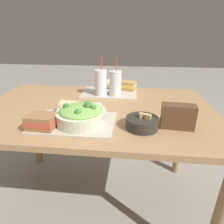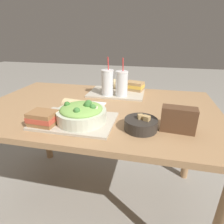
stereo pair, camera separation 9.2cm
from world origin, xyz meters
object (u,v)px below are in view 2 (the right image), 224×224
object	(u,v)px
baguette_near	(75,106)
drink_cup_dark	(108,83)
drink_cup_red	(122,84)
napkin_folded	(93,104)
sandwich_near	(43,118)
salad_bowl	(82,113)
chip_bag	(178,120)
sandwich_far	(135,86)
soup_bowl	(141,124)
baguette_far	(115,84)

from	to	relation	value
baguette_near	drink_cup_dark	distance (m)	0.35
drink_cup_red	napkin_folded	world-z (taller)	drink_cup_red
sandwich_near	baguette_near	bearing A→B (deg)	65.90
salad_bowl	chip_bag	bearing A→B (deg)	2.27
baguette_near	drink_cup_red	distance (m)	0.39
salad_bowl	sandwich_far	world-z (taller)	salad_bowl
salad_bowl	chip_bag	distance (m)	0.45
drink_cup_dark	drink_cup_red	bearing A→B (deg)	0.00
soup_bowl	drink_cup_dark	world-z (taller)	drink_cup_dark
drink_cup_red	napkin_folded	distance (m)	0.25
baguette_far	napkin_folded	bearing A→B (deg)	177.07
salad_bowl	soup_bowl	size ratio (longest dim) A/B	1.60
drink_cup_dark	chip_bag	world-z (taller)	drink_cup_dark
soup_bowl	salad_bowl	bearing A→B (deg)	178.99
salad_bowl	drink_cup_red	size ratio (longest dim) A/B	0.96
sandwich_far	napkin_folded	size ratio (longest dim) A/B	1.02
sandwich_near	drink_cup_red	size ratio (longest dim) A/B	0.52
soup_bowl	baguette_far	world-z (taller)	baguette_far
baguette_far	napkin_folded	distance (m)	0.36
salad_bowl	soup_bowl	distance (m)	0.29
drink_cup_dark	baguette_near	bearing A→B (deg)	-106.69
baguette_near	napkin_folded	bearing A→B (deg)	-10.06
soup_bowl	baguette_near	distance (m)	0.38
sandwich_far	soup_bowl	bearing A→B (deg)	-65.67
baguette_near	sandwich_far	distance (m)	0.56
napkin_folded	drink_cup_dark	bearing A→B (deg)	75.28
sandwich_far	drink_cup_dark	xyz separation A→B (m)	(-0.17, -0.15, 0.05)
chip_bag	baguette_near	bearing A→B (deg)	176.49
baguette_near	chip_bag	distance (m)	0.54
baguette_far	sandwich_far	bearing A→B (deg)	-89.36
salad_bowl	drink_cup_red	bearing A→B (deg)	74.37
sandwich_far	baguette_far	xyz separation A→B (m)	(-0.15, 0.02, 0.00)
baguette_far	soup_bowl	bearing A→B (deg)	-150.10
baguette_far	drink_cup_dark	distance (m)	0.18
salad_bowl	chip_bag	size ratio (longest dim) A/B	1.55
baguette_near	baguette_far	world-z (taller)	same
baguette_far	salad_bowl	bearing A→B (deg)	-176.18
salad_bowl	baguette_near	world-z (taller)	salad_bowl
baguette_near	sandwich_far	size ratio (longest dim) A/B	0.88
salad_bowl	baguette_far	size ratio (longest dim) A/B	2.37
salad_bowl	sandwich_near	world-z (taller)	salad_bowl
salad_bowl	napkin_folded	size ratio (longest dim) A/B	1.68
baguette_far	chip_bag	world-z (taller)	chip_bag
drink_cup_dark	soup_bowl	bearing A→B (deg)	-58.88
sandwich_near	chip_bag	size ratio (longest dim) A/B	0.85
sandwich_near	napkin_folded	size ratio (longest dim) A/B	0.91
chip_bag	sandwich_far	bearing A→B (deg)	119.43
baguette_near	chip_bag	xyz separation A→B (m)	(0.53, -0.08, 0.01)
sandwich_near	drink_cup_dark	distance (m)	0.55
salad_bowl	drink_cup_dark	bearing A→B (deg)	86.94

